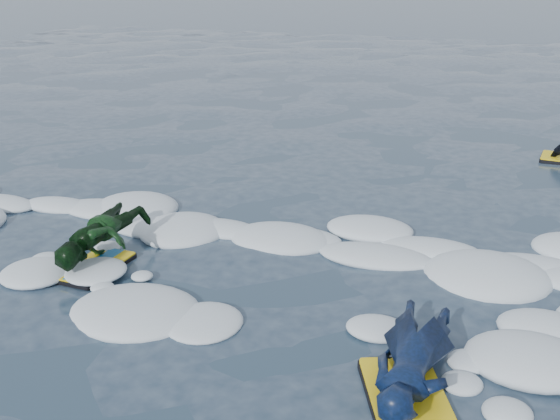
{
  "coord_description": "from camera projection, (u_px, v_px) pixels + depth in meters",
  "views": [
    {
      "loc": [
        2.47,
        -5.47,
        3.13
      ],
      "look_at": [
        0.17,
        1.6,
        0.33
      ],
      "focal_mm": 45.0,
      "sensor_mm": 36.0,
      "label": 1
    }
  ],
  "objects": [
    {
      "name": "foam_band",
      "position": [
        249.0,
        255.0,
        7.6
      ],
      "size": [
        12.0,
        3.1,
        0.3
      ],
      "primitive_type": null,
      "color": "white",
      "rests_on": "ground"
    },
    {
      "name": "prone_woman_unit",
      "position": [
        413.0,
        364.0,
        5.24
      ],
      "size": [
        0.92,
        1.63,
        0.41
      ],
      "rotation": [
        0.0,
        0.0,
        1.95
      ],
      "color": "black",
      "rests_on": "ground"
    },
    {
      "name": "ground",
      "position": [
        211.0,
        297.0,
        6.68
      ],
      "size": [
        120.0,
        120.0,
        0.0
      ],
      "primitive_type": "plane",
      "color": "#1D2F46",
      "rests_on": "ground"
    },
    {
      "name": "prone_child_unit",
      "position": [
        103.0,
        240.0,
        7.31
      ],
      "size": [
        0.73,
        1.34,
        0.51
      ],
      "rotation": [
        0.0,
        0.0,
        1.49
      ],
      "color": "black",
      "rests_on": "ground"
    }
  ]
}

